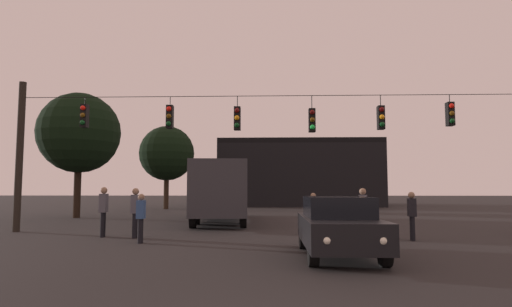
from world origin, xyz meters
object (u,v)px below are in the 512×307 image
(pedestrian_crossing_right, at_px, (412,213))
(tree_behind_building, at_px, (167,153))
(pedestrian_crossing_left, at_px, (141,215))
(tree_left_silhouette, at_px, (79,133))
(pedestrian_far_side, at_px, (135,209))
(pedestrian_crossing_center, at_px, (313,211))
(car_near_right, at_px, (338,225))
(city_bus, at_px, (221,186))
(pedestrian_near_bus, at_px, (363,210))
(pedestrian_trailing, at_px, (103,208))

(pedestrian_crossing_right, distance_m, tree_behind_building, 26.25)
(pedestrian_crossing_left, distance_m, tree_left_silhouette, 14.48)
(pedestrian_crossing_left, height_order, pedestrian_far_side, pedestrian_far_side)
(pedestrian_crossing_left, bearing_deg, pedestrian_crossing_center, 28.14)
(pedestrian_crossing_center, bearing_deg, tree_behind_building, 118.36)
(pedestrian_crossing_left, height_order, pedestrian_crossing_center, pedestrian_crossing_center)
(car_near_right, distance_m, pedestrian_far_side, 7.59)
(pedestrian_crossing_left, bearing_deg, pedestrian_far_side, 114.45)
(car_near_right, xyz_separation_m, tree_left_silhouette, (-13.38, 14.13, 4.33))
(tree_left_silhouette, bearing_deg, pedestrian_crossing_left, -57.26)
(pedestrian_crossing_center, relative_size, pedestrian_far_side, 0.90)
(city_bus, distance_m, tree_behind_building, 15.22)
(pedestrian_crossing_center, xyz_separation_m, pedestrian_crossing_right, (3.08, -2.18, 0.04))
(tree_behind_building, bearing_deg, pedestrian_far_side, -78.88)
(pedestrian_crossing_center, bearing_deg, pedestrian_near_bus, -49.57)
(pedestrian_crossing_left, bearing_deg, car_near_right, -22.85)
(pedestrian_far_side, bearing_deg, city_bus, 75.23)
(pedestrian_far_side, relative_size, tree_left_silhouette, 0.23)
(tree_left_silhouette, height_order, tree_behind_building, tree_left_silhouette)
(car_near_right, distance_m, tree_behind_building, 27.89)
(car_near_right, bearing_deg, pedestrian_crossing_center, 90.63)
(pedestrian_crossing_center, xyz_separation_m, pedestrian_far_side, (-6.46, -1.73, 0.12))
(tree_behind_building, bearing_deg, city_bus, -64.80)
(city_bus, bearing_deg, pedestrian_crossing_right, -48.83)
(pedestrian_trailing, distance_m, tree_left_silhouette, 12.18)
(pedestrian_trailing, height_order, pedestrian_far_side, pedestrian_trailing)
(city_bus, relative_size, pedestrian_crossing_center, 7.10)
(city_bus, xyz_separation_m, tree_behind_building, (-6.36, 13.51, 2.96))
(tree_behind_building, bearing_deg, tree_left_silhouette, -103.07)
(pedestrian_crossing_left, relative_size, pedestrian_trailing, 0.88)
(car_near_right, distance_m, pedestrian_crossing_right, 4.56)
(pedestrian_crossing_right, distance_m, tree_left_silhouette, 20.03)
(pedestrian_crossing_center, bearing_deg, pedestrian_trailing, -169.15)
(pedestrian_crossing_right, height_order, tree_behind_building, tree_behind_building)
(pedestrian_near_bus, relative_size, pedestrian_trailing, 0.98)
(pedestrian_crossing_left, relative_size, tree_left_silhouette, 0.21)
(pedestrian_crossing_left, bearing_deg, pedestrian_near_bus, 10.14)
(pedestrian_near_bus, bearing_deg, tree_left_silhouette, 145.18)
(city_bus, bearing_deg, tree_left_silhouette, 166.09)
(pedestrian_crossing_left, height_order, tree_behind_building, tree_behind_building)
(pedestrian_crossing_center, bearing_deg, city_bus, 124.55)
(car_near_right, bearing_deg, tree_behind_building, 112.94)
(tree_left_silhouette, bearing_deg, pedestrian_near_bus, -34.82)
(car_near_right, xyz_separation_m, pedestrian_crossing_right, (3.02, 3.42, 0.12))
(pedestrian_crossing_center, distance_m, pedestrian_trailing, 7.85)
(car_near_right, bearing_deg, pedestrian_trailing, 152.02)
(city_bus, distance_m, pedestrian_trailing, 8.52)
(pedestrian_crossing_right, height_order, pedestrian_trailing, pedestrian_trailing)
(city_bus, height_order, pedestrian_far_side, city_bus)
(pedestrian_crossing_left, xyz_separation_m, tree_left_silhouette, (-7.49, 11.65, 4.25))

